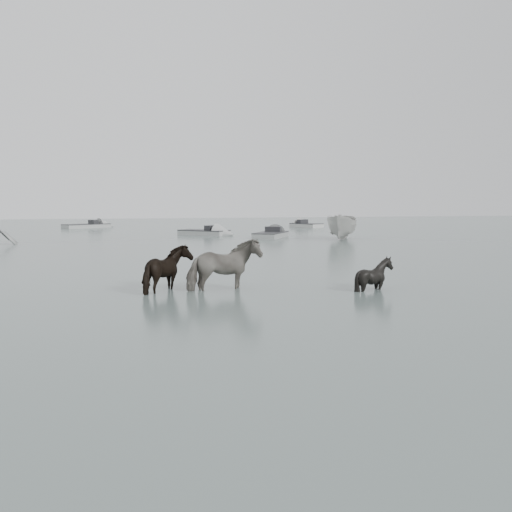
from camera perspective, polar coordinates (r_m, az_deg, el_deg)
name	(u,v)px	position (r m, az deg, el deg)	size (l,w,h in m)	color
ground	(245,301)	(14.87, -1.11, -4.50)	(140.00, 140.00, 0.00)	#4B5954
pony_pinto	(223,259)	(16.55, -3.27, -0.33)	(0.97, 2.13, 1.80)	black
pony_dark	(169,264)	(16.53, -8.74, -0.84)	(1.53, 1.31, 1.54)	black
pony_black	(374,267)	(16.98, 11.74, -1.06)	(1.09, 1.22, 1.35)	black
boat_small	(343,226)	(38.66, 8.67, 3.02)	(1.78, 4.74, 1.83)	#B0AFAB
skiff_port	(271,232)	(40.00, 1.49, 2.39)	(5.45, 1.60, 0.75)	gray
skiff_mid	(204,230)	(43.15, -5.22, 2.60)	(5.27, 1.60, 0.75)	#9D9F9D
skiff_star	(306,223)	(55.57, 5.07, 3.26)	(4.25, 1.60, 0.75)	#B8B8B3
skiff_far	(86,224)	(56.40, -16.60, 3.09)	(6.01, 1.60, 0.75)	#9C9E9C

